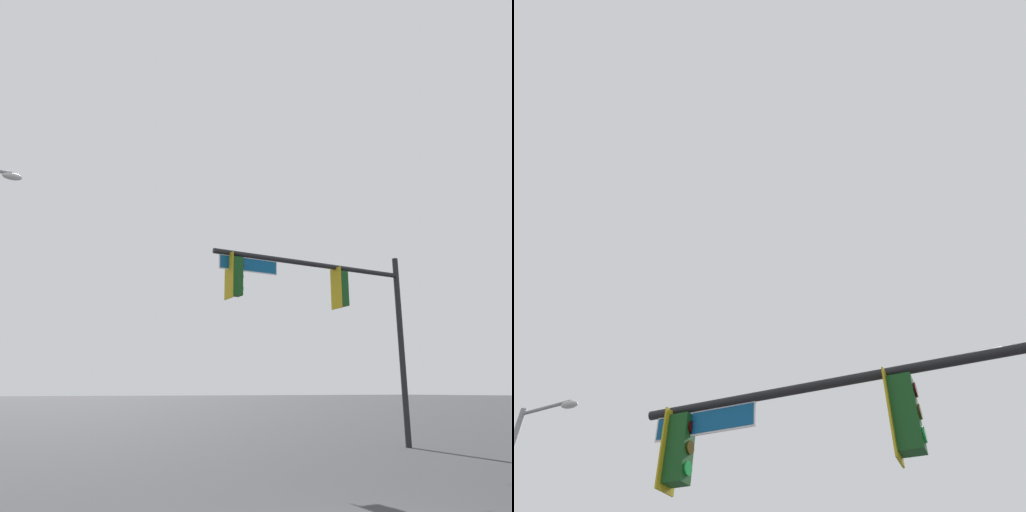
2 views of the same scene
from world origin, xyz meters
The scene contains 1 object.
signal_pole_near centered at (-5.14, -7.87, 4.45)m, with size 6.83×0.58×6.09m.
Camera 2 is at (-6.35, -0.77, 1.91)m, focal length 35.00 mm.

